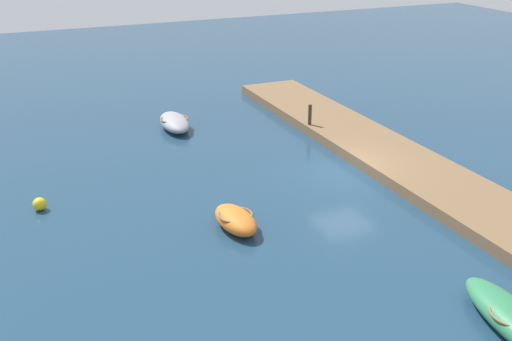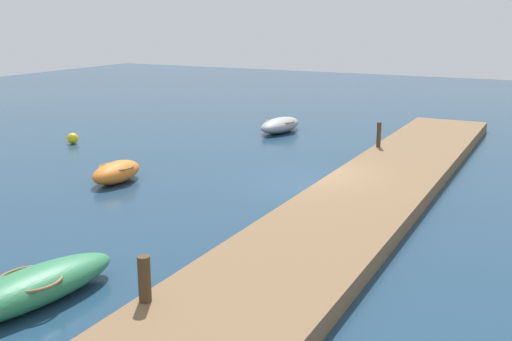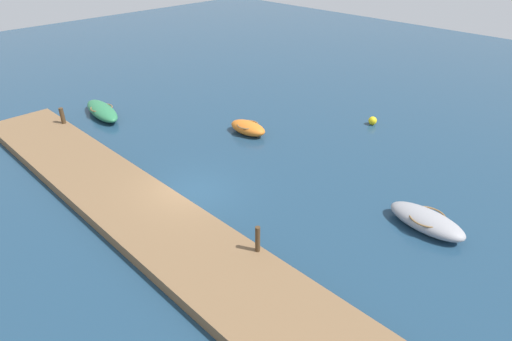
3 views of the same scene
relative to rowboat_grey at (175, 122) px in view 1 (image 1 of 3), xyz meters
name	(u,v)px [view 1 (image 1 of 3)]	position (x,y,z in m)	size (l,w,h in m)	color
ground_plane	(346,173)	(-8.72, -5.13, -0.38)	(84.00, 84.00, 0.00)	navy
dock_platform	(395,159)	(-8.72, -7.72, -0.14)	(27.63, 3.59, 0.48)	brown
rowboat_grey	(175,122)	(0.00, 0.00, 0.00)	(3.28, 1.59, 0.74)	#939399
dinghy_orange	(236,220)	(-11.55, 1.18, 0.00)	(2.48, 1.38, 0.75)	orange
mooring_post_mid_west	(310,115)	(-3.42, -6.18, 0.63)	(0.18, 0.18, 1.06)	#47331E
marker_buoy	(40,204)	(-7.13, 7.48, -0.12)	(0.51, 0.51, 0.51)	yellow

